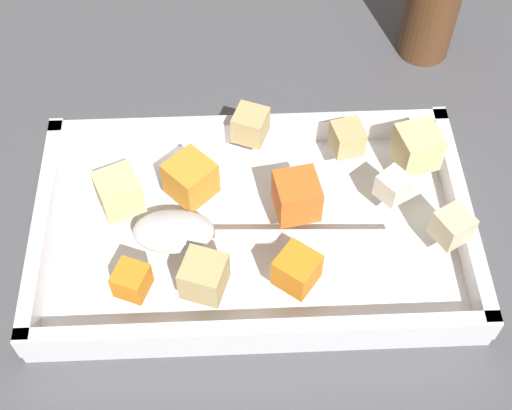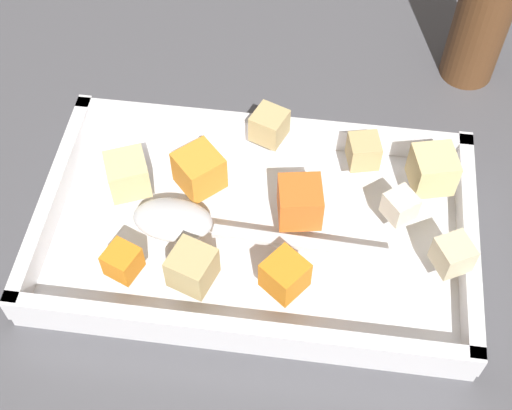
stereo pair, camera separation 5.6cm
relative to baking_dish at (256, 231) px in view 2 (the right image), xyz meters
name	(u,v)px [view 2 (the right image)]	position (x,y,z in m)	size (l,w,h in m)	color
ground_plane	(243,235)	(0.01, 0.00, -0.01)	(4.00, 4.00, 0.00)	#4C4C51
baking_dish	(256,231)	(0.00, 0.00, 0.00)	(0.36, 0.21, 0.04)	silver
carrot_chunk_corner_ne	(285,275)	(-0.03, 0.06, 0.04)	(0.03, 0.03, 0.03)	orange
carrot_chunk_mid_left	(300,200)	(-0.03, 0.00, 0.05)	(0.03, 0.03, 0.03)	orange
carrot_chunk_center	(123,261)	(0.09, 0.07, 0.04)	(0.02, 0.02, 0.02)	orange
carrot_chunk_far_left	(199,170)	(0.05, -0.02, 0.04)	(0.03, 0.03, 0.03)	orange
potato_chunk_heap_side	(433,169)	(-0.14, -0.05, 0.04)	(0.03, 0.03, 0.03)	#E0CC89
potato_chunk_under_handle	(453,255)	(-0.15, 0.03, 0.04)	(0.03, 0.03, 0.03)	beige
potato_chunk_front_center	(192,268)	(0.04, 0.07, 0.04)	(0.03, 0.03, 0.03)	tan
potato_chunk_far_right	(128,174)	(0.11, -0.01, 0.04)	(0.03, 0.03, 0.03)	#E0CC89
potato_chunk_mid_right	(364,151)	(-0.08, -0.07, 0.04)	(0.03, 0.03, 0.03)	tan
potato_chunk_corner_sw	(269,125)	(0.00, -0.08, 0.04)	(0.03, 0.03, 0.03)	tan
parsnip_chunk_near_spoon	(400,206)	(-0.11, -0.01, 0.04)	(0.02, 0.02, 0.02)	silver
serving_spoon	(190,223)	(0.05, 0.02, 0.04)	(0.21, 0.04, 0.02)	silver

